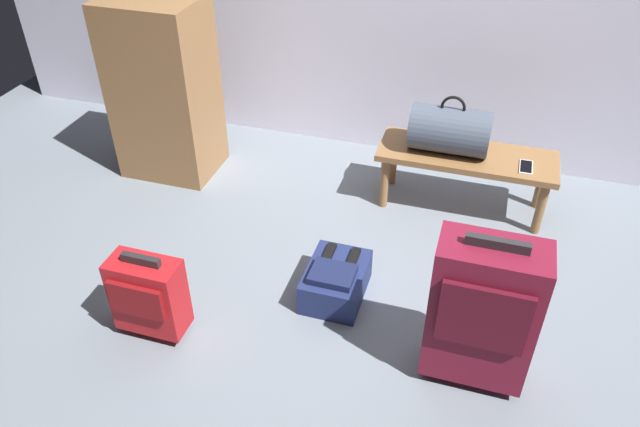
% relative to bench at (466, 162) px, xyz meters
% --- Properties ---
extents(ground_plane, '(6.60, 6.60, 0.00)m').
position_rel_bench_xyz_m(ground_plane, '(-0.37, -1.01, -0.31)').
color(ground_plane, slate).
extents(bench, '(1.00, 0.36, 0.36)m').
position_rel_bench_xyz_m(bench, '(0.00, 0.00, 0.00)').
color(bench, olive).
rests_on(bench, ground).
extents(duffel_bag_slate, '(0.44, 0.26, 0.34)m').
position_rel_bench_xyz_m(duffel_bag_slate, '(-0.12, 0.00, 0.19)').
color(duffel_bag_slate, '#475160').
rests_on(duffel_bag_slate, bench).
extents(cell_phone, '(0.07, 0.14, 0.01)m').
position_rel_bench_xyz_m(cell_phone, '(0.32, -0.06, 0.06)').
color(cell_phone, silver).
rests_on(cell_phone, bench).
extents(suitcase_upright_burgundy, '(0.42, 0.25, 0.75)m').
position_rel_bench_xyz_m(suitcase_upright_burgundy, '(0.19, -1.25, 0.08)').
color(suitcase_upright_burgundy, maroon).
rests_on(suitcase_upright_burgundy, ground).
extents(suitcase_small_red, '(0.32, 0.18, 0.46)m').
position_rel_bench_xyz_m(suitcase_small_red, '(-1.24, -1.43, -0.07)').
color(suitcase_small_red, red).
rests_on(suitcase_small_red, ground).
extents(backpack_navy, '(0.28, 0.38, 0.21)m').
position_rel_bench_xyz_m(backpack_navy, '(-0.50, -0.95, -0.22)').
color(backpack_navy, navy).
rests_on(backpack_navy, ground).
extents(side_cabinet, '(0.56, 0.44, 1.10)m').
position_rel_bench_xyz_m(side_cabinet, '(-1.84, -0.10, 0.24)').
color(side_cabinet, olive).
rests_on(side_cabinet, ground).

